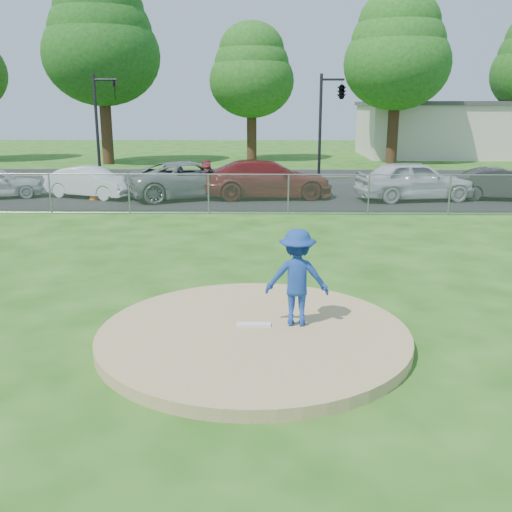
{
  "coord_description": "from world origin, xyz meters",
  "views": [
    {
      "loc": [
        0.24,
        -9.23,
        3.97
      ],
      "look_at": [
        0.0,
        2.0,
        1.0
      ],
      "focal_mm": 40.0,
      "sensor_mm": 36.0,
      "label": 1
    }
  ],
  "objects": [
    {
      "name": "parked_car_gray",
      "position": [
        -3.11,
        15.89,
        0.81
      ],
      "size": [
        6.31,
        4.74,
        1.59
      ],
      "primitive_type": "imported",
      "rotation": [
        0.0,
        0.0,
        1.99
      ],
      "color": "slate",
      "rests_on": "parking_lot"
    },
    {
      "name": "parked_car_charcoal",
      "position": [
        10.36,
        15.66,
        0.69
      ],
      "size": [
        4.27,
        1.96,
        1.36
      ],
      "primitive_type": "imported",
      "rotation": [
        0.0,
        0.0,
        1.44
      ],
      "color": "#28292B",
      "rests_on": "parking_lot"
    },
    {
      "name": "parking_lot",
      "position": [
        0.0,
        16.5,
        0.01
      ],
      "size": [
        50.0,
        8.0,
        0.01
      ],
      "primitive_type": "cube",
      "color": "black",
      "rests_on": "ground"
    },
    {
      "name": "pitcher",
      "position": [
        0.75,
        0.3,
        1.06
      ],
      "size": [
        1.15,
        0.7,
        1.72
      ],
      "primitive_type": "imported",
      "rotation": [
        0.0,
        0.0,
        3.09
      ],
      "color": "navy",
      "rests_on": "pitchers_mound"
    },
    {
      "name": "traffic_signal_center",
      "position": [
        3.97,
        22.0,
        4.61
      ],
      "size": [
        1.42,
        2.48,
        5.6
      ],
      "color": "black",
      "rests_on": "ground"
    },
    {
      "name": "parked_car_white",
      "position": [
        -7.65,
        15.87,
        0.68
      ],
      "size": [
        4.32,
        2.77,
        1.34
      ],
      "primitive_type": "imported",
      "rotation": [
        0.0,
        0.0,
        1.21
      ],
      "color": "white",
      "rests_on": "parking_lot"
    },
    {
      "name": "pitching_rubber",
      "position": [
        0.0,
        0.2,
        0.22
      ],
      "size": [
        0.6,
        0.15,
        0.04
      ],
      "primitive_type": "cube",
      "color": "white",
      "rests_on": "pitchers_mound"
    },
    {
      "name": "parked_car_darkred",
      "position": [
        0.2,
        15.94,
        0.84
      ],
      "size": [
        5.94,
        2.89,
        1.66
      ],
      "primitive_type": "imported",
      "rotation": [
        0.0,
        0.0,
        1.67
      ],
      "color": "maroon",
      "rests_on": "parking_lot"
    },
    {
      "name": "tree_left",
      "position": [
        -11.0,
        31.0,
        8.24
      ],
      "size": [
        7.84,
        7.84,
        12.53
      ],
      "color": "#362013",
      "rests_on": "ground"
    },
    {
      "name": "pitchers_mound",
      "position": [
        0.0,
        0.0,
        0.1
      ],
      "size": [
        5.4,
        5.4,
        0.2
      ],
      "primitive_type": "cylinder",
      "color": "tan",
      "rests_on": "ground"
    },
    {
      "name": "commercial_building",
      "position": [
        16.0,
        38.0,
        2.16
      ],
      "size": [
        16.4,
        9.4,
        4.3
      ],
      "color": "beige",
      "rests_on": "ground"
    },
    {
      "name": "street",
      "position": [
        0.0,
        24.0,
        0.0
      ],
      "size": [
        60.0,
        7.0,
        0.01
      ],
      "primitive_type": "cube",
      "color": "black",
      "rests_on": "ground"
    },
    {
      "name": "tree_right",
      "position": [
        9.0,
        32.0,
        7.65
      ],
      "size": [
        7.28,
        7.28,
        11.63
      ],
      "color": "#321D12",
      "rests_on": "ground"
    },
    {
      "name": "traffic_cone",
      "position": [
        -7.34,
        15.27,
        0.4
      ],
      "size": [
        0.41,
        0.41,
        0.79
      ],
      "primitive_type": "cone",
      "color": "orange",
      "rests_on": "parking_lot"
    },
    {
      "name": "ground",
      "position": [
        0.0,
        10.0,
        0.0
      ],
      "size": [
        120.0,
        120.0,
        0.0
      ],
      "primitive_type": "plane",
      "color": "#1F5111",
      "rests_on": "ground"
    },
    {
      "name": "chain_link_fence",
      "position": [
        0.0,
        12.0,
        0.75
      ],
      "size": [
        40.0,
        0.06,
        1.5
      ],
      "primitive_type": "cube",
      "color": "gray",
      "rests_on": "ground"
    },
    {
      "name": "parked_car_pearl",
      "position": [
        6.53,
        15.43,
        0.86
      ],
      "size": [
        5.27,
        2.84,
        1.71
      ],
      "primitive_type": "imported",
      "rotation": [
        0.0,
        0.0,
        1.74
      ],
      "color": "silver",
      "rests_on": "parking_lot"
    },
    {
      "name": "traffic_signal_left",
      "position": [
        -8.76,
        22.0,
        3.36
      ],
      "size": [
        1.28,
        0.2,
        5.6
      ],
      "color": "black",
      "rests_on": "ground"
    },
    {
      "name": "tree_center",
      "position": [
        -1.0,
        34.0,
        6.47
      ],
      "size": [
        6.16,
        6.16,
        9.84
      ],
      "color": "#352013",
      "rests_on": "ground"
    }
  ]
}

